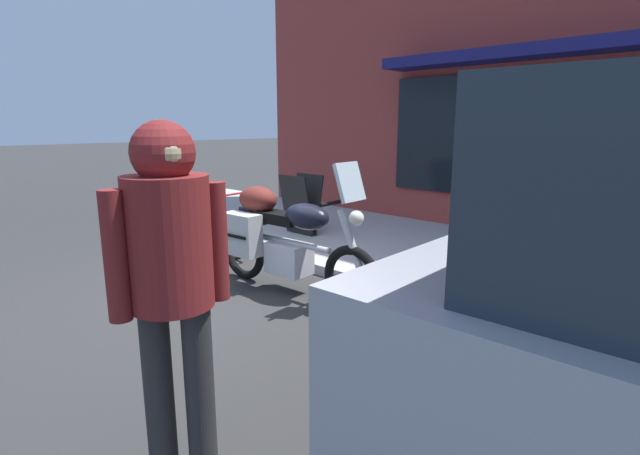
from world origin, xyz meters
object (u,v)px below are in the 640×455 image
(touring_motorcycle, at_px, (281,236))
(second_bicycle_by_cafe, at_px, (160,213))
(pedestrian_walking, at_px, (171,265))
(sandwich_board_sign, at_px, (301,204))
(parked_bicycle, at_px, (206,227))

(touring_motorcycle, bearing_deg, second_bicycle_by_cafe, 173.91)
(pedestrian_walking, height_order, second_bicycle_by_cafe, pedestrian_walking)
(second_bicycle_by_cafe, bearing_deg, pedestrian_walking, -26.38)
(pedestrian_walking, distance_m, sandwich_board_sign, 4.94)
(touring_motorcycle, distance_m, sandwich_board_sign, 2.19)
(touring_motorcycle, height_order, second_bicycle_by_cafe, touring_motorcycle)
(sandwich_board_sign, relative_size, second_bicycle_by_cafe, 0.52)
(touring_motorcycle, xyz_separation_m, sandwich_board_sign, (-1.44, 1.64, -0.04))
(pedestrian_walking, distance_m, second_bicycle_by_cafe, 5.62)
(pedestrian_walking, xyz_separation_m, sandwich_board_sign, (-3.14, 3.77, -0.55))
(parked_bicycle, height_order, second_bicycle_by_cafe, second_bicycle_by_cafe)
(parked_bicycle, xyz_separation_m, pedestrian_walking, (3.58, -2.42, 0.75))
(parked_bicycle, bearing_deg, touring_motorcycle, -8.87)
(touring_motorcycle, relative_size, pedestrian_walking, 1.23)
(touring_motorcycle, distance_m, pedestrian_walking, 2.77)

